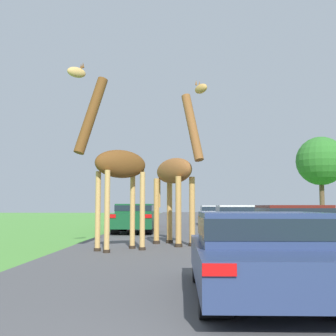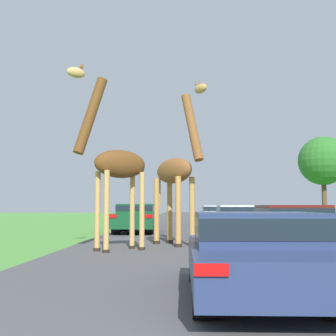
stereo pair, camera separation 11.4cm
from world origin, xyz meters
name	(u,v)px [view 1 (the left image)]	position (x,y,z in m)	size (l,w,h in m)	color
road	(182,224)	(0.00, 30.00, 0.00)	(7.45, 120.00, 0.00)	#4C4C4F
giraffe_near_road	(176,173)	(-0.25, 12.37, 2.44)	(1.97, 2.57, 5.35)	tan
giraffe_companion	(115,163)	(-2.06, 10.54, 2.60)	(2.34, 1.99, 5.43)	tan
car_lead_maroon	(261,251)	(1.04, 4.37, 0.66)	(1.92, 4.01, 1.22)	navy
car_queue_right	(237,220)	(2.26, 16.04, 0.72)	(1.77, 4.24, 1.35)	silver
car_queue_left	(213,215)	(2.16, 27.70, 0.72)	(1.79, 4.50, 1.35)	silver
car_far_ahead	(138,215)	(-2.84, 25.31, 0.74)	(1.71, 4.28, 1.38)	maroon
car_verge_right	(292,228)	(2.84, 9.44, 0.73)	(1.76, 4.55, 1.34)	#561914
car_rear_follower	(135,217)	(-2.37, 19.16, 0.76)	(1.96, 4.63, 1.42)	#144C28
tree_centre_back	(321,161)	(10.70, 30.49, 4.74)	(3.73, 3.73, 6.63)	brown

